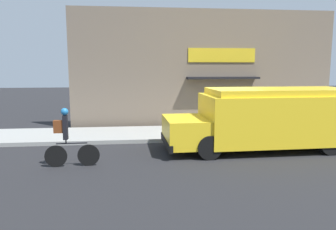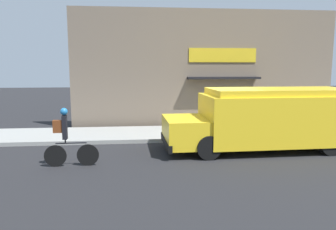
% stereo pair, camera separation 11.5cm
% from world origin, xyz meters
% --- Properties ---
extents(ground_plane, '(70.00, 70.00, 0.00)m').
position_xyz_m(ground_plane, '(0.00, 0.00, 0.00)').
color(ground_plane, '#232326').
extents(sidewalk, '(28.00, 2.83, 0.15)m').
position_xyz_m(sidewalk, '(0.00, 1.41, 0.08)').
color(sidewalk, '#999993').
rests_on(sidewalk, ground_plane).
extents(storefront, '(12.54, 0.78, 5.52)m').
position_xyz_m(storefront, '(0.02, 3.26, 2.76)').
color(storefront, '#756656').
rests_on(storefront, ground_plane).
extents(school_bus, '(6.65, 2.77, 2.13)m').
position_xyz_m(school_bus, '(1.23, -1.34, 1.11)').
color(school_bus, yellow).
rests_on(school_bus, ground_plane).
extents(cyclist, '(1.56, 0.21, 1.71)m').
position_xyz_m(cyclist, '(-5.32, -2.64, 0.84)').
color(cyclist, black).
rests_on(cyclist, ground_plane).
extents(trash_bin, '(0.57, 0.57, 0.76)m').
position_xyz_m(trash_bin, '(0.88, 1.91, 0.53)').
color(trash_bin, '#2D5138').
rests_on(trash_bin, sidewalk).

